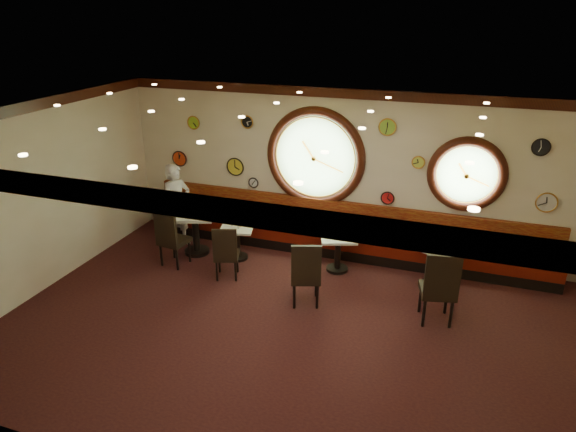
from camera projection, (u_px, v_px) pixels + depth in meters
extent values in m
cube|color=black|center=(295.00, 329.00, 7.84)|extent=(9.00, 6.00, 0.00)
cube|color=#BA8134|center=(296.00, 121.00, 6.62)|extent=(9.00, 6.00, 0.02)
cube|color=beige|center=(345.00, 173.00, 9.85)|extent=(9.00, 0.02, 3.20)
cube|color=beige|center=(190.00, 363.00, 4.61)|extent=(9.00, 0.02, 3.20)
cube|color=beige|center=(42.00, 197.00, 8.60)|extent=(0.02, 6.00, 3.20)
cube|color=black|center=(348.00, 93.00, 9.23)|extent=(9.00, 0.10, 0.18)
cube|color=black|center=(179.00, 205.00, 4.08)|extent=(9.00, 0.10, 0.18)
cube|color=black|center=(27.00, 107.00, 8.01)|extent=(0.10, 6.00, 0.18)
cube|color=black|center=(339.00, 249.00, 10.17)|extent=(8.00, 0.55, 0.20)
cube|color=#550F07|center=(339.00, 237.00, 10.08)|extent=(8.00, 0.55, 0.30)
cube|color=#5C0708|center=(343.00, 215.00, 10.12)|extent=(8.00, 0.10, 0.55)
cylinder|color=#91CE7B|center=(315.00, 157.00, 9.93)|extent=(1.66, 0.02, 1.66)
torus|color=black|center=(315.00, 158.00, 9.92)|extent=(1.98, 0.18, 1.98)
torus|color=gold|center=(315.00, 158.00, 9.89)|extent=(1.61, 0.03, 1.61)
cylinder|color=#91CE7B|center=(467.00, 174.00, 9.10)|extent=(1.10, 0.02, 1.10)
torus|color=black|center=(467.00, 175.00, 9.08)|extent=(1.38, 0.18, 1.38)
torus|color=gold|center=(467.00, 175.00, 9.06)|extent=(1.09, 0.03, 1.09)
cylinder|color=yellow|center=(235.00, 167.00, 10.55)|extent=(0.36, 0.03, 0.36)
cylinder|color=#D3DA48|center=(418.00, 162.00, 9.27)|extent=(0.22, 0.03, 0.22)
cylinder|color=black|center=(541.00, 147.00, 8.50)|extent=(0.28, 0.03, 0.28)
cylinder|color=white|center=(254.00, 183.00, 10.55)|extent=(0.20, 0.03, 0.20)
cylinder|color=#92BE26|center=(194.00, 123.00, 10.50)|extent=(0.26, 0.03, 0.26)
cylinder|color=red|center=(180.00, 159.00, 10.93)|extent=(0.32, 0.03, 0.32)
cylinder|color=black|center=(247.00, 122.00, 10.10)|extent=(0.24, 0.03, 0.24)
cylinder|color=silver|center=(547.00, 202.00, 8.79)|extent=(0.34, 0.03, 0.34)
cylinder|color=red|center=(388.00, 198.00, 9.71)|extent=(0.24, 0.03, 0.24)
cylinder|color=#87C13C|center=(388.00, 127.00, 9.22)|extent=(0.30, 0.03, 0.30)
cylinder|color=black|center=(197.00, 251.00, 10.23)|extent=(0.49, 0.49, 0.07)
cylinder|color=black|center=(196.00, 233.00, 10.09)|extent=(0.13, 0.13, 0.77)
cube|color=white|center=(194.00, 214.00, 9.93)|extent=(0.98, 0.98, 0.06)
cylinder|color=black|center=(238.00, 257.00, 10.01)|extent=(0.38, 0.38, 0.05)
cylinder|color=black|center=(238.00, 243.00, 9.90)|extent=(0.10, 0.10, 0.60)
cube|color=white|center=(237.00, 228.00, 9.78)|extent=(0.74, 0.74, 0.04)
cylinder|color=black|center=(337.00, 269.00, 9.56)|extent=(0.40, 0.40, 0.05)
cylinder|color=black|center=(338.00, 253.00, 9.44)|extent=(0.11, 0.11, 0.64)
cube|color=white|center=(338.00, 237.00, 9.31)|extent=(0.82, 0.82, 0.05)
cylinder|color=black|center=(435.00, 282.00, 9.09)|extent=(0.42, 0.42, 0.06)
cylinder|color=black|center=(437.00, 266.00, 8.96)|extent=(0.11, 0.11, 0.67)
cube|color=white|center=(439.00, 248.00, 8.83)|extent=(0.89, 0.89, 0.05)
cube|color=black|center=(174.00, 241.00, 9.63)|extent=(0.54, 0.54, 0.08)
cube|color=black|center=(165.00, 228.00, 9.33)|extent=(0.48, 0.13, 0.62)
cube|color=black|center=(227.00, 255.00, 9.19)|extent=(0.54, 0.54, 0.07)
cube|color=black|center=(225.00, 244.00, 8.90)|extent=(0.42, 0.19, 0.55)
cube|color=black|center=(306.00, 277.00, 8.36)|extent=(0.60, 0.60, 0.08)
cube|color=black|center=(306.00, 264.00, 8.04)|extent=(0.47, 0.21, 0.62)
cube|color=black|center=(437.00, 291.00, 7.88)|extent=(0.62, 0.62, 0.09)
cube|color=black|center=(443.00, 276.00, 7.52)|extent=(0.52, 0.19, 0.67)
cylinder|color=silver|center=(189.00, 209.00, 10.00)|extent=(0.03, 0.03, 0.09)
cylinder|color=silver|center=(232.00, 223.00, 9.80)|extent=(0.04, 0.04, 0.11)
cylinder|color=silver|center=(335.00, 232.00, 9.35)|extent=(0.03, 0.03, 0.10)
cylinder|color=silver|center=(436.00, 242.00, 8.87)|extent=(0.04, 0.04, 0.10)
cylinder|color=silver|center=(193.00, 212.00, 9.81)|extent=(0.04, 0.04, 0.11)
cylinder|color=silver|center=(238.00, 226.00, 9.68)|extent=(0.03, 0.03, 0.10)
cylinder|color=silver|center=(337.00, 234.00, 9.25)|extent=(0.04, 0.04, 0.10)
cylinder|color=#B8B7BC|center=(442.00, 245.00, 8.77)|extent=(0.04, 0.04, 0.10)
cylinder|color=gold|center=(200.00, 209.00, 9.89)|extent=(0.06, 0.06, 0.18)
cylinder|color=orange|center=(240.00, 223.00, 9.76)|extent=(0.05, 0.05, 0.17)
cylinder|color=gold|center=(343.00, 230.00, 9.36)|extent=(0.05, 0.05, 0.15)
cylinder|color=gold|center=(447.00, 241.00, 8.85)|extent=(0.04, 0.04, 0.14)
imported|color=white|center=(177.00, 206.00, 10.25)|extent=(0.63, 0.74, 1.72)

